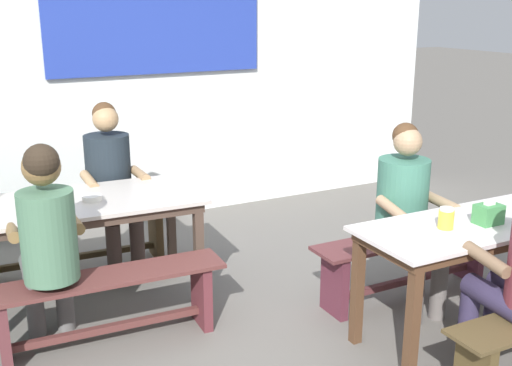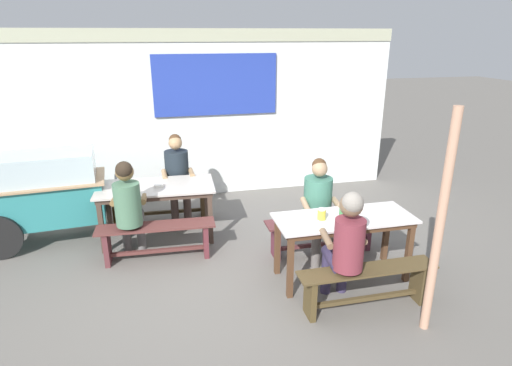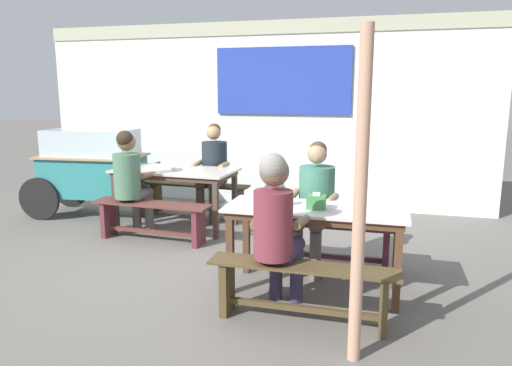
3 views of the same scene
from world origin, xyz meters
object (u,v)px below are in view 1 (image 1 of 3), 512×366
bench_far_back (75,233)px  bench_far_front (108,300)px  person_right_near_table (407,205)px  person_left_back_turned (47,235)px  soup_bowl (92,198)px  person_center_facing (111,177)px  dining_table_near (478,235)px  dining_table_far (85,211)px  condiment_jar (446,218)px  tissue_box (488,214)px  bench_near_back (407,256)px

bench_far_back → bench_far_front: (-0.05, -1.22, -0.01)m
bench_far_front → person_right_near_table: (1.96, -0.37, 0.41)m
person_left_back_turned → person_right_near_table: bearing=-11.1°
bench_far_front → soup_bowl: bearing=83.0°
person_center_facing → person_right_near_table: size_ratio=1.04×
person_center_facing → soup_bowl: person_center_facing is taller
person_left_back_turned → soup_bowl: 0.62m
dining_table_near → bench_far_front: (-2.05, 0.91, -0.37)m
dining_table_far → condiment_jar: 2.32m
person_right_near_table → condiment_jar: person_right_near_table is taller
bench_far_front → tissue_box: size_ratio=9.31×
dining_table_near → person_center_facing: size_ratio=1.19×
person_center_facing → person_left_back_turned: 1.25m
bench_far_front → bench_near_back: same height
bench_near_back → person_right_near_table: size_ratio=1.15×
person_center_facing → tissue_box: bearing=-50.9°
tissue_box → soup_bowl: 2.51m
dining_table_far → person_left_back_turned: 0.63m
person_left_back_turned → tissue_box: person_left_back_turned is taller
dining_table_far → bench_near_back: 2.25m
bench_far_back → condiment_jar: bearing=-51.0°
person_left_back_turned → soup_bowl: size_ratio=9.89×
condiment_jar → person_center_facing: bearing=124.9°
bench_far_front → person_left_back_turned: bearing=165.9°
dining_table_far → soup_bowl: size_ratio=12.00×
dining_table_near → person_center_facing: 2.67m
bench_near_back → person_center_facing: (-1.70, 1.45, 0.44)m
tissue_box → condiment_jar: 0.29m
person_left_back_turned → condiment_jar: (2.08, -0.99, 0.08)m
dining_table_far → bench_far_front: dining_table_far is taller
bench_near_back → person_right_near_table: (-0.09, -0.07, 0.41)m
person_right_near_table → bench_near_back: bearing=37.9°
dining_table_near → person_left_back_turned: person_left_back_turned is taller
condiment_jar → soup_bowl: (-1.71, 1.48, -0.04)m
bench_far_back → soup_bowl: (0.02, -0.65, 0.47)m
dining_table_far → bench_far_front: (-0.03, -0.61, -0.38)m
person_center_facing → person_left_back_turned: person_center_facing is taller
bench_far_back → condiment_jar: condiment_jar is taller
dining_table_near → condiment_jar: (-0.27, 0.00, 0.15)m
bench_far_front → person_right_near_table: 2.04m
soup_bowl → dining_table_near: bearing=-36.8°
tissue_box → bench_near_back: bearing=91.1°
bench_far_front → condiment_jar: bearing=-27.2°
bench_far_back → tissue_box: (2.01, -2.18, 0.51)m
bench_far_back → person_center_facing: 0.53m
bench_near_back → soup_bowl: size_ratio=11.14×
person_left_back_turned → dining_table_far: bearing=58.5°
condiment_jar → dining_table_far: bearing=139.0°
dining_table_far → person_center_facing: (0.32, 0.53, 0.06)m
tissue_box → soup_bowl: bearing=142.5°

